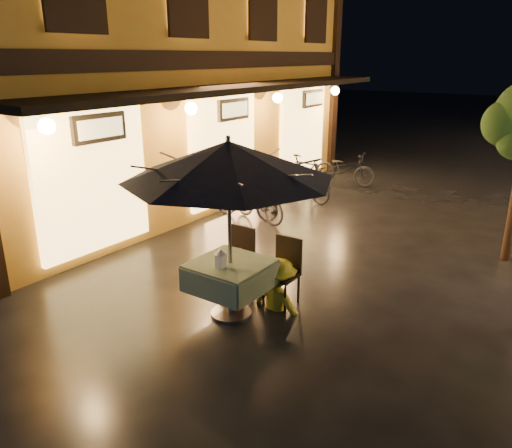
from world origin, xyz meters
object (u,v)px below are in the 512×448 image
Objects in this scene: person_yellow at (279,261)px; bicycle_0 at (246,200)px; patio_umbrella at (228,161)px; table_lantern at (221,257)px; person_orange at (236,249)px; cafe_table at (230,275)px.

bicycle_0 is at bearing -43.79° from person_yellow.
person_yellow reaches higher than bicycle_0.
patio_umbrella reaches higher than table_lantern.
patio_umbrella is 1.59m from person_orange.
cafe_table is at bearing 58.20° from person_yellow.
person_orange reaches higher than table_lantern.
person_yellow is (0.75, -0.00, -0.00)m from person_orange.
table_lantern is at bearing -153.53° from bicycle_0.
person_orange is (-0.34, 0.57, -1.44)m from patio_umbrella.
bicycle_0 is (-2.78, 3.06, -0.29)m from person_yellow.
person_yellow is (0.41, 0.57, 0.12)m from cafe_table.
person_orange is at bearing 3.76° from person_yellow.
patio_umbrella is at bearing -152.15° from bicycle_0.
table_lantern reaches higher than bicycle_0.
person_yellow is at bearing 54.28° from patio_umbrella.
patio_umbrella is 10.88× the size of table_lantern.
cafe_table is 0.70× the size of person_yellow.
person_orange is (-0.34, 0.57, 0.12)m from cafe_table.
patio_umbrella is 1.93× the size of person_yellow.
patio_umbrella is 4.67m from bicycle_0.
bicycle_0 is (-2.37, 3.62, -0.17)m from cafe_table.
person_orange is 3.68m from bicycle_0.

